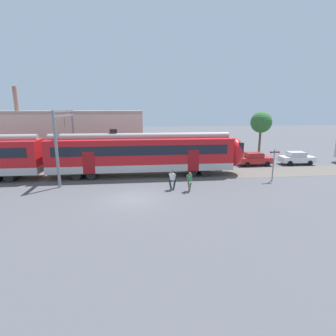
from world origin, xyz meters
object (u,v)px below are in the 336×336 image
Objects in this scene: pedestrian_white at (173,178)px; pedestrian_green at (189,180)px; parked_car_white at (297,158)px; parked_car_red at (255,159)px; crossing_signal at (274,160)px.

pedestrian_green is (1.31, -0.60, 0.00)m from pedestrian_white.
pedestrian_white reaches higher than parked_car_white.
pedestrian_white is 0.41× the size of parked_car_white.
parked_car_red is 0.99× the size of parked_car_white.
crossing_signal is at bearing -134.40° from parked_car_white.
pedestrian_white is 1.00× the size of pedestrian_green.
pedestrian_green is 17.57m from parked_car_white.
crossing_signal is at bearing 14.88° from pedestrian_green.
parked_car_white is (16.37, 8.44, -0.21)m from pedestrian_white.
parked_car_red is at bearing 43.00° from pedestrian_green.
crossing_signal reaches higher than pedestrian_white.
parked_car_white is at bearing -0.06° from parked_car_red.
parked_car_red is (11.01, 8.44, -0.21)m from pedestrian_white.
parked_car_red and parked_car_white have the same top height.
parked_car_red is (9.70, 9.05, -0.21)m from pedestrian_green.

